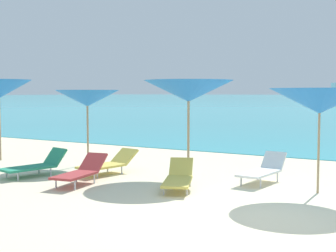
# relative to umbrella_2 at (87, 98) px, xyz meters

# --- Properties ---
(umbrella_2) EXTENTS (1.94, 1.94, 2.06)m
(umbrella_2) POSITION_rel_umbrella_2_xyz_m (0.00, 0.00, 0.00)
(umbrella_2) COLOR #9E7F59
(umbrella_2) RESTS_ON ground_plane
(umbrella_3) EXTENTS (2.19, 2.19, 2.29)m
(umbrella_3) POSITION_rel_umbrella_2_xyz_m (3.19, -0.02, 0.19)
(umbrella_3) COLOR #9E7F59
(umbrella_3) RESTS_ON ground_plane
(umbrella_4) EXTENTS (2.03, 2.03, 2.08)m
(umbrella_4) POSITION_rel_umbrella_2_xyz_m (6.40, -0.54, -0.01)
(umbrella_4) COLOR #9E7F59
(umbrella_4) RESTS_ON ground_plane
(lounge_chair_1) EXTENTS (0.77, 1.62, 0.60)m
(lounge_chair_1) POSITION_rel_umbrella_2_xyz_m (1.77, -2.28, -1.54)
(lounge_chair_1) COLOR #A53333
(lounge_chair_1) RESTS_ON ground_plane
(lounge_chair_3) EXTENTS (0.65, 1.61, 0.62)m
(lounge_chair_3) POSITION_rel_umbrella_2_xyz_m (5.07, -0.02, -1.55)
(lounge_chair_3) COLOR white
(lounge_chair_3) RESTS_ON ground_plane
(lounge_chair_4) EXTENTS (1.15, 1.71, 0.55)m
(lounge_chair_4) POSITION_rel_umbrella_2_xyz_m (3.82, -1.60, -1.60)
(lounge_chair_4) COLOR #D8BF4C
(lounge_chair_4) RESTS_ON ground_plane
(lounge_chair_5) EXTENTS (0.90, 1.65, 0.61)m
(lounge_chair_5) POSITION_rel_umbrella_2_xyz_m (0.13, -2.05, -1.57)
(lounge_chair_5) COLOR #268C66
(lounge_chair_5) RESTS_ON ground_plane
(lounge_chair_8) EXTENTS (0.85, 1.65, 0.56)m
(lounge_chair_8) POSITION_rel_umbrella_2_xyz_m (1.45, -0.91, -1.57)
(lounge_chair_8) COLOR #D8BF4C
(lounge_chair_8) RESTS_ON ground_plane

